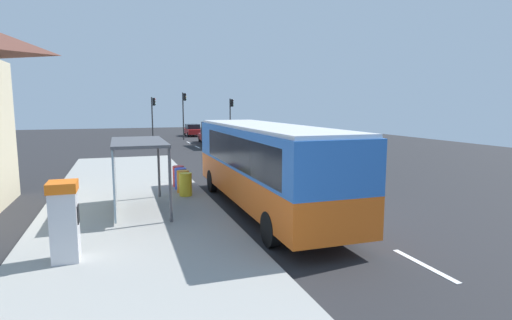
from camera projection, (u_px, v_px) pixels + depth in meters
The scene contains 23 objects.
ground_plane at pixel (220, 161), 28.59m from camera, with size 56.00×92.00×0.04m, color #262628.
sidewalk_platform at pixel (132, 207), 15.27m from camera, with size 6.20×30.00×0.18m, color #999993.
lane_stripe_seg_0 at pixel (424, 265), 9.91m from camera, with size 0.16×2.20×0.01m, color silver.
lane_stripe_seg_1 at pixel (326, 214), 14.60m from camera, with size 0.16×2.20×0.01m, color silver.
lane_stripe_seg_2 at pixel (275, 188), 19.29m from camera, with size 0.16×2.20×0.01m, color silver.
lane_stripe_seg_3 at pixel (244, 171), 23.98m from camera, with size 0.16×2.20×0.01m, color silver.
lane_stripe_seg_4 at pixel (224, 161), 28.67m from camera, with size 0.16×2.20×0.01m, color silver.
lane_stripe_seg_5 at pixel (209, 153), 33.36m from camera, with size 0.16×2.20×0.01m, color silver.
lane_stripe_seg_6 at pixel (197, 147), 38.04m from camera, with size 0.16×2.20×0.01m, color silver.
lane_stripe_seg_7 at pixel (189, 143), 42.73m from camera, with size 0.16×2.20×0.01m, color silver.
bus at pixel (264, 162), 14.84m from camera, with size 2.60×11.03×3.21m.
white_van at pixel (218, 133), 38.19m from camera, with size 2.22×5.28×2.30m.
sedan_near at pixel (210, 135), 42.32m from camera, with size 2.00×4.48×1.52m.
sedan_far at pixel (193, 130), 51.90m from camera, with size 1.85×4.40×1.52m.
ticket_machine at pixel (65, 221), 9.65m from camera, with size 0.66×0.76×1.94m.
recycling_bin_yellow at pixel (186, 184), 16.71m from camera, with size 0.52×0.52×0.95m, color yellow.
recycling_bin_orange at pixel (183, 181), 17.37m from camera, with size 0.52×0.52×0.95m, color orange.
recycling_bin_blue at pixel (181, 179), 18.03m from camera, with size 0.52×0.52×0.95m, color blue.
recycling_bin_red at pixel (178, 176), 18.68m from camera, with size 0.52×0.52×0.95m, color red.
traffic_light_near_side at pixel (231, 112), 45.93m from camera, with size 0.49×0.28×4.69m.
traffic_light_far_side at pixel (153, 112), 43.92m from camera, with size 0.49×0.28×4.81m.
traffic_light_median at pixel (184, 109), 45.74m from camera, with size 0.49×0.28×5.36m.
bus_shelter at pixel (130, 157), 14.17m from camera, with size 1.80×4.00×2.50m.
Camera 1 is at (-6.73, -13.62, 3.91)m, focal length 28.25 mm.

